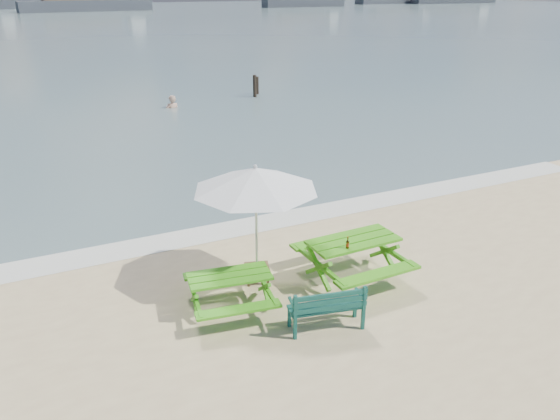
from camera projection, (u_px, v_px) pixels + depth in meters
name	position (u px, v px, depth m)	size (l,w,h in m)	color
sea	(31.00, 22.00, 79.41)	(300.00, 300.00, 0.00)	slate
foam_strip	(228.00, 230.00, 12.62)	(22.00, 0.90, 0.01)	silver
picnic_table_left	(230.00, 293.00, 9.45)	(1.63, 1.77, 0.68)	#3FA018
picnic_table_right	(352.00, 259.00, 10.43)	(1.77, 1.96, 0.82)	#3E9616
park_bench	(326.00, 315.00, 8.97)	(1.30, 0.67, 0.77)	#10453B
side_table	(257.00, 273.00, 10.42)	(0.58, 0.58, 0.30)	brown
patio_umbrella	(255.00, 179.00, 9.68)	(2.90, 2.90, 2.28)	silver
beer_bottle	(348.00, 245.00, 9.89)	(0.06, 0.06, 0.23)	brown
swimmer	(173.00, 115.00, 25.14)	(0.70, 0.49, 1.82)	tan
mooring_pilings	(256.00, 88.00, 27.50)	(0.57, 0.77, 1.28)	black
cargo_ships	(275.00, 1.00, 132.71)	(146.30, 25.64, 4.40)	#393C43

